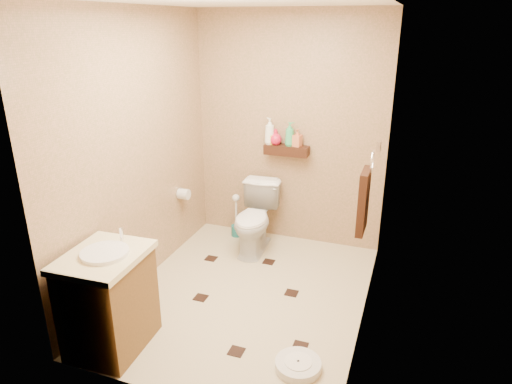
% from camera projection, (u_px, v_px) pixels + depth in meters
% --- Properties ---
extents(ground, '(2.50, 2.50, 0.00)m').
position_uv_depth(ground, '(247.00, 295.00, 4.03)').
color(ground, '#BCAF89').
rests_on(ground, ground).
extents(wall_back, '(2.00, 0.04, 2.40)m').
position_uv_depth(wall_back, '(289.00, 131.00, 4.71)').
color(wall_back, tan).
rests_on(wall_back, ground).
extents(wall_front, '(2.00, 0.04, 2.40)m').
position_uv_depth(wall_front, '(165.00, 229.00, 2.51)').
color(wall_front, tan).
rests_on(wall_front, ground).
extents(wall_left, '(0.04, 2.50, 2.40)m').
position_uv_depth(wall_left, '(138.00, 154.00, 3.93)').
color(wall_left, tan).
rests_on(wall_left, ground).
extents(wall_right, '(0.04, 2.50, 2.40)m').
position_uv_depth(wall_right, '(375.00, 179.00, 3.29)').
color(wall_right, tan).
rests_on(wall_right, ground).
extents(ceiling, '(2.00, 2.50, 0.02)m').
position_uv_depth(ceiling, '(244.00, 1.00, 3.19)').
color(ceiling, white).
rests_on(ceiling, wall_back).
extents(wall_shelf, '(0.46, 0.14, 0.10)m').
position_uv_depth(wall_shelf, '(287.00, 150.00, 4.70)').
color(wall_shelf, '#35190E').
rests_on(wall_shelf, wall_back).
extents(floor_accents, '(1.30, 1.45, 0.01)m').
position_uv_depth(floor_accents, '(250.00, 297.00, 4.00)').
color(floor_accents, black).
rests_on(floor_accents, ground).
extents(toilet, '(0.44, 0.72, 0.71)m').
position_uv_depth(toilet, '(255.00, 219.00, 4.71)').
color(toilet, white).
rests_on(toilet, ground).
extents(vanity, '(0.54, 0.64, 0.88)m').
position_uv_depth(vanity, '(109.00, 299.00, 3.28)').
color(vanity, brown).
rests_on(vanity, ground).
extents(bathroom_scale, '(0.42, 0.42, 0.07)m').
position_uv_depth(bathroom_scale, '(298.00, 365.00, 3.17)').
color(bathroom_scale, silver).
rests_on(bathroom_scale, ground).
extents(toilet_brush, '(0.11, 0.11, 0.50)m').
position_uv_depth(toilet_brush, '(236.00, 221.00, 5.08)').
color(toilet_brush, '#1B6B6C').
rests_on(toilet_brush, ground).
extents(towel_ring, '(0.12, 0.30, 0.76)m').
position_uv_depth(towel_ring, '(364.00, 198.00, 3.63)').
color(towel_ring, silver).
rests_on(towel_ring, wall_right).
extents(toilet_paper, '(0.12, 0.11, 0.12)m').
position_uv_depth(toilet_paper, '(184.00, 194.00, 4.69)').
color(toilet_paper, silver).
rests_on(toilet_paper, wall_left).
extents(bottle_a, '(0.15, 0.15, 0.27)m').
position_uv_depth(bottle_a, '(270.00, 131.00, 4.70)').
color(bottle_a, white).
rests_on(bottle_a, wall_shelf).
extents(bottle_b, '(0.10, 0.10, 0.15)m').
position_uv_depth(bottle_b, '(271.00, 137.00, 4.71)').
color(bottle_b, gold).
rests_on(bottle_b, wall_shelf).
extents(bottle_c, '(0.13, 0.13, 0.16)m').
position_uv_depth(bottle_c, '(276.00, 137.00, 4.70)').
color(bottle_c, red).
rests_on(bottle_c, wall_shelf).
extents(bottle_d, '(0.12, 0.12, 0.24)m').
position_uv_depth(bottle_d, '(290.00, 134.00, 4.63)').
color(bottle_d, '#39AD6A').
rests_on(bottle_d, wall_shelf).
extents(bottle_e, '(0.10, 0.10, 0.18)m').
position_uv_depth(bottle_e, '(297.00, 138.00, 4.62)').
color(bottle_e, '#CE6F44').
rests_on(bottle_e, wall_shelf).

